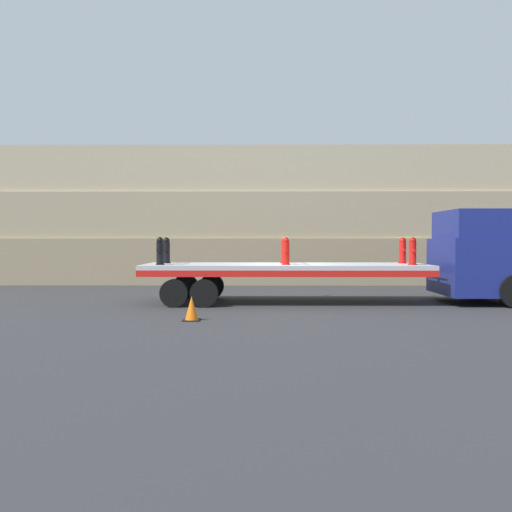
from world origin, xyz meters
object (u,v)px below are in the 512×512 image
object	(u,v)px
fire_hydrant_black_far_0	(167,251)
traffic_cone	(192,309)
fire_hydrant_red_far_1	(284,251)
fire_hydrant_red_far_2	(403,251)
flatbed_trailer	(267,271)
fire_hydrant_red_near_1	(286,251)
fire_hydrant_red_near_2	(413,251)
truck_cab	(483,257)
fire_hydrant_black_near_0	(160,251)

from	to	relation	value
fire_hydrant_black_far_0	traffic_cone	world-z (taller)	fire_hydrant_black_far_0
fire_hydrant_red_far_1	fire_hydrant_red_far_2	distance (m)	4.00
flatbed_trailer	fire_hydrant_black_far_0	bearing A→B (deg)	170.76
flatbed_trailer	fire_hydrant_red_near_1	distance (m)	1.05
fire_hydrant_red_near_1	fire_hydrant_red_near_2	world-z (taller)	same
truck_cab	fire_hydrant_black_far_0	distance (m)	10.49
flatbed_trailer	fire_hydrant_black_far_0	world-z (taller)	fire_hydrant_black_far_0
truck_cab	fire_hydrant_red_far_2	distance (m)	2.54
fire_hydrant_black_far_0	fire_hydrant_red_near_1	bearing A→B (deg)	-15.44
fire_hydrant_black_near_0	fire_hydrant_red_near_1	size ratio (longest dim) A/B	1.00
fire_hydrant_black_far_0	fire_hydrant_red_far_1	bearing A→B (deg)	0.00
fire_hydrant_red_near_2	fire_hydrant_red_near_1	bearing A→B (deg)	180.00
truck_cab	fire_hydrant_black_near_0	size ratio (longest dim) A/B	3.43
truck_cab	fire_hydrant_black_far_0	size ratio (longest dim) A/B	3.43
flatbed_trailer	fire_hydrant_red_near_1	xyz separation A→B (m)	(0.60, -0.55, 0.66)
fire_hydrant_red_far_1	traffic_cone	size ratio (longest dim) A/B	1.41
truck_cab	fire_hydrant_red_far_2	size ratio (longest dim) A/B	3.43
flatbed_trailer	fire_hydrant_red_near_1	size ratio (longest dim) A/B	10.50
fire_hydrant_black_near_0	traffic_cone	world-z (taller)	fire_hydrant_black_near_0
flatbed_trailer	fire_hydrant_red_far_1	distance (m)	1.05
fire_hydrant_black_far_0	fire_hydrant_red_near_2	xyz separation A→B (m)	(8.00, -1.10, 0.00)
truck_cab	fire_hydrant_red_far_2	world-z (taller)	truck_cab
flatbed_trailer	fire_hydrant_black_far_0	distance (m)	3.50
flatbed_trailer	fire_hydrant_red_far_1	bearing A→B (deg)	42.47
truck_cab	fire_hydrant_red_far_1	distance (m)	6.50
fire_hydrant_red_near_1	fire_hydrant_red_far_1	world-z (taller)	same
flatbed_trailer	fire_hydrant_black_far_0	xyz separation A→B (m)	(-3.39, 0.55, 0.66)
truck_cab	traffic_cone	world-z (taller)	truck_cab
truck_cab	flatbed_trailer	size ratio (longest dim) A/B	0.33
flatbed_trailer	fire_hydrant_black_near_0	xyz separation A→B (m)	(-3.39, -0.55, 0.66)
fire_hydrant_red_near_1	fire_hydrant_red_near_2	bearing A→B (deg)	0.00
fire_hydrant_red_near_2	traffic_cone	world-z (taller)	fire_hydrant_red_near_2
fire_hydrant_red_near_1	fire_hydrant_red_far_1	size ratio (longest dim) A/B	1.00
fire_hydrant_black_far_0	fire_hydrant_red_far_2	distance (m)	8.00
fire_hydrant_black_far_0	fire_hydrant_red_near_2	bearing A→B (deg)	-7.86
fire_hydrant_red_near_1	traffic_cone	bearing A→B (deg)	-129.14
truck_cab	fire_hydrant_red_far_1	bearing A→B (deg)	175.13
fire_hydrant_red_near_2	fire_hydrant_red_far_2	size ratio (longest dim) A/B	1.00
fire_hydrant_red_far_1	traffic_cone	world-z (taller)	fire_hydrant_red_far_1
fire_hydrant_black_near_0	truck_cab	bearing A→B (deg)	3.02
fire_hydrant_red_far_2	fire_hydrant_red_near_2	bearing A→B (deg)	-90.00
flatbed_trailer	traffic_cone	bearing A→B (deg)	-117.91
traffic_cone	truck_cab	bearing A→B (deg)	22.28
flatbed_trailer	fire_hydrant_red_near_2	xyz separation A→B (m)	(4.60, -0.55, 0.66)
truck_cab	fire_hydrant_red_near_1	xyz separation A→B (m)	(-6.47, -0.55, 0.20)
truck_cab	fire_hydrant_black_far_0	xyz separation A→B (m)	(-10.47, 0.55, 0.20)
truck_cab	fire_hydrant_black_near_0	distance (m)	10.49
flatbed_trailer	fire_hydrant_red_near_1	world-z (taller)	fire_hydrant_red_near_1
truck_cab	traffic_cone	size ratio (longest dim) A/B	4.83
fire_hydrant_red_near_1	fire_hydrant_red_far_1	bearing A→B (deg)	90.00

